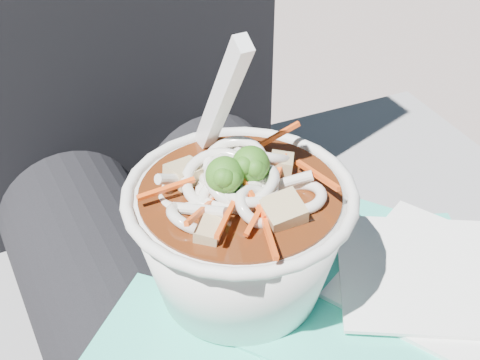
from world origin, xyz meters
name	(u,v)px	position (x,y,z in m)	size (l,w,h in m)	color
lap	(230,328)	(0.00, 0.00, 0.54)	(0.32, 0.48, 0.15)	black
person_body	(188,248)	(0.00, 0.09, 0.56)	(0.34, 0.94, 1.01)	black
plastic_bag	(325,305)	(0.04, -0.08, 0.62)	(0.39, 0.30, 0.01)	#30C9AC
napkins	(435,278)	(0.13, -0.10, 0.63)	(0.19, 0.20, 0.01)	white
udon_bowl	(239,227)	(-0.01, -0.03, 0.69)	(0.18, 0.18, 0.21)	white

